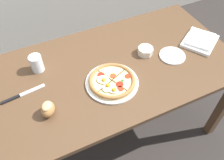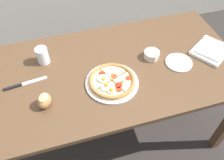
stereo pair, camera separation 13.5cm
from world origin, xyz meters
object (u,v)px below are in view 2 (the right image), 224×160
dining_table (115,78)px  ramekin_bowl (152,55)px  water_glass (43,56)px  napkin_folded (211,50)px  pizza (112,81)px  bread_piece_near (44,101)px  side_saucer (179,63)px  knife_main (25,84)px

dining_table → ramekin_bowl: size_ratio=15.44×
water_glass → napkin_folded: bearing=-11.5°
napkin_folded → pizza: bearing=-173.7°
ramekin_bowl → bread_piece_near: size_ratio=0.92×
pizza → side_saucer: (0.45, 0.04, -0.01)m
pizza → bread_piece_near: 0.39m
napkin_folded → water_glass: water_glass is taller
dining_table → napkin_folded: bearing=-3.6°
napkin_folded → water_glass: size_ratio=2.80×
pizza → water_glass: size_ratio=2.87×
water_glass → side_saucer: 0.84m
ramekin_bowl → water_glass: (-0.66, 0.15, 0.02)m
knife_main → side_saucer: bearing=-12.5°
ramekin_bowl → knife_main: (-0.79, 0.00, -0.02)m
pizza → napkin_folded: bearing=6.3°
ramekin_bowl → napkin_folded: (0.39, -0.06, -0.01)m
ramekin_bowl → knife_main: bearing=179.9°
dining_table → water_glass: water_glass is taller
napkin_folded → side_saucer: size_ratio=1.81×
ramekin_bowl → bread_piece_near: bread_piece_near is taller
dining_table → pizza: size_ratio=5.14×
water_glass → ramekin_bowl: bearing=-13.1°
napkin_folded → dining_table: bearing=176.4°
dining_table → napkin_folded: (0.64, -0.04, 0.11)m
ramekin_bowl → bread_piece_near: (-0.69, -0.18, 0.02)m
dining_table → side_saucer: (0.40, -0.08, 0.10)m
side_saucer → dining_table: bearing=169.1°
napkin_folded → knife_main: (-1.18, 0.06, -0.01)m
ramekin_bowl → side_saucer: ramekin_bowl is taller
knife_main → napkin_folded: bearing=-9.5°
dining_table → bread_piece_near: bearing=-159.6°
napkin_folded → bread_piece_near: bread_piece_near is taller
napkin_folded → bread_piece_near: (-1.08, -0.12, 0.03)m
water_glass → side_saucer: bearing=-17.3°
pizza → napkin_folded: (0.70, 0.08, -0.00)m
napkin_folded → side_saucer: napkin_folded is taller
dining_table → ramekin_bowl: ramekin_bowl is taller
dining_table → water_glass: size_ratio=14.75×
knife_main → pizza: bearing=-22.6°
dining_table → knife_main: size_ratio=6.33×
bread_piece_near → water_glass: size_ratio=1.04×
pizza → ramekin_bowl: (0.30, 0.14, 0.01)m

